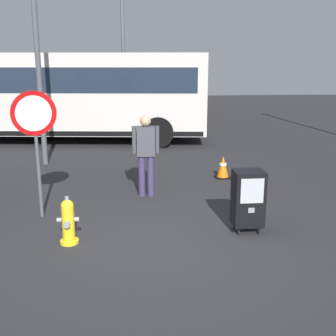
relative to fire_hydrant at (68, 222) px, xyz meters
The scene contains 9 objects.
ground_plane 1.37m from the fire_hydrant, ahead, with size 60.00×60.00×0.00m, color #262628.
fire_hydrant is the anchor object (origin of this frame).
newspaper_box_primary 2.84m from the fire_hydrant, ahead, with size 0.48×0.42×1.02m.
stop_sign 1.85m from the fire_hydrant, 118.27° to the left, with size 0.71×0.31×2.23m.
pedestrian 2.63m from the fire_hydrant, 60.21° to the left, with size 0.55×0.22×1.67m.
traffic_cone 4.68m from the fire_hydrant, 47.51° to the left, with size 0.36×0.36×0.53m.
bus_near 9.17m from the fire_hydrant, 100.33° to the left, with size 10.72×3.72×3.00m.
bus_far 13.03m from the fire_hydrant, 98.90° to the left, with size 10.71×3.68×3.00m.
street_light_near_right 11.61m from the fire_hydrant, 85.88° to the left, with size 0.32×0.32×7.28m.
Camera 1 is at (-0.36, -5.72, 2.66)m, focal length 44.14 mm.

